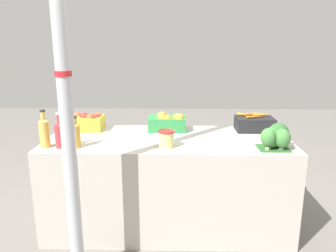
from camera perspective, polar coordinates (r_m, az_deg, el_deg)
name	(u,v)px	position (r m, az deg, el deg)	size (l,w,h in m)	color
ground_plane	(168,222)	(2.97, 0.00, -16.39)	(10.00, 10.00, 0.00)	slate
market_table	(168,181)	(2.79, 0.00, -9.63)	(1.95, 0.81, 0.76)	#B7B2A8
support_pole	(64,87)	(1.94, -17.62, 6.47)	(0.09, 0.09, 2.54)	#B7BABF
apple_crate	(85,121)	(2.98, -14.29, 0.82)	(0.32, 0.22, 0.16)	gold
orange_crate	(168,122)	(2.87, -0.03, 0.75)	(0.32, 0.22, 0.16)	#2D8442
carrot_crate	(255,123)	(2.96, 14.84, 0.44)	(0.32, 0.22, 0.16)	black
broccoli_pile	(276,137)	(2.49, 18.25, -1.75)	(0.23, 0.21, 0.18)	#2D602D
juice_bottle_golden	(44,132)	(2.56, -20.73, -0.94)	(0.07, 0.07, 0.28)	gold
juice_bottle_ruby	(60,133)	(2.52, -18.24, -1.21)	(0.08, 0.08, 0.26)	#B2333D
juice_bottle_amber	(75,134)	(2.49, -15.81, -1.40)	(0.07, 0.07, 0.24)	gold
pickle_jar	(166,139)	(2.41, -0.28, -2.26)	(0.12, 0.12, 0.13)	#D1CC75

